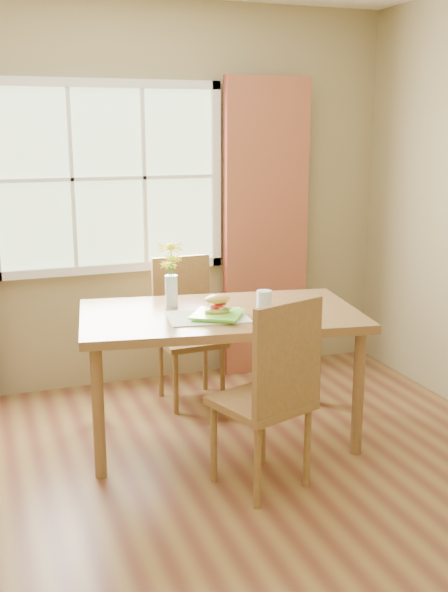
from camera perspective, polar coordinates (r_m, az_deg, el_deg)
room at (r=3.11m, az=-2.92°, el=4.59°), size 4.24×3.84×2.74m
window at (r=4.91m, az=-9.51°, el=9.53°), size 1.62×0.06×1.32m
curtain_right at (r=5.20m, az=3.46°, el=5.49°), size 0.65×0.08×2.20m
dining_table at (r=4.08m, az=-0.31°, el=-2.40°), size 1.74×1.16×0.79m
chair_near at (r=3.52m, az=4.05°, el=-7.59°), size 0.55×0.55×1.03m
chair_far at (r=4.75m, az=-3.12°, el=-2.21°), size 0.43×0.43×0.99m
placemat at (r=3.94m, az=-1.35°, el=-1.73°), size 0.49×0.39×0.01m
plate at (r=3.92m, az=-0.56°, el=-1.66°), size 0.37×0.37×0.01m
croissant_sandwich at (r=3.93m, az=-0.54°, el=-0.71°), size 0.16×0.12×0.11m
water_glass at (r=4.02m, az=3.33°, el=-0.54°), size 0.09×0.09×0.13m
flower_vase at (r=4.14m, az=-4.39°, el=2.32°), size 0.16×0.16×0.39m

